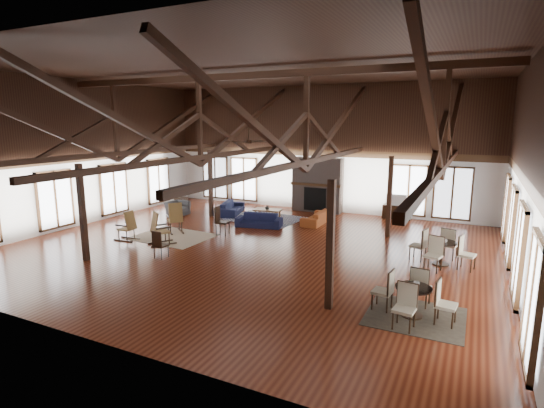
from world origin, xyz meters
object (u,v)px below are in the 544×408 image
at_px(sofa_orange, 316,217).
at_px(armchair, 177,208).
at_px(cafe_table_near, 413,296).
at_px(sofa_navy_front, 259,220).
at_px(sofa_navy_left, 232,208).
at_px(tv_console, 397,212).
at_px(cafe_table_far, 442,249).
at_px(coffee_table, 267,210).

distance_m(sofa_orange, armchair, 6.56).
bearing_deg(cafe_table_near, sofa_navy_front, 140.11).
relative_size(sofa_navy_front, sofa_navy_left, 0.95).
xyz_separation_m(sofa_orange, tv_console, (2.95, 2.44, 0.03)).
bearing_deg(sofa_navy_front, sofa_orange, 28.00).
distance_m(sofa_navy_left, sofa_orange, 4.24).
relative_size(armchair, cafe_table_far, 0.49).
distance_m(coffee_table, armchair, 4.34).
xyz_separation_m(sofa_navy_front, armchair, (-4.52, 0.39, 0.04)).
height_order(cafe_table_far, tv_console, cafe_table_far).
height_order(armchair, cafe_table_near, cafe_table_near).
height_order(sofa_navy_front, sofa_navy_left, sofa_navy_left).
distance_m(sofa_navy_front, sofa_navy_left, 2.85).
bearing_deg(sofa_orange, cafe_table_near, 34.66).
xyz_separation_m(sofa_navy_front, sofa_orange, (1.93, 1.61, 0.00)).
xyz_separation_m(sofa_navy_front, sofa_navy_left, (-2.31, 1.66, 0.01)).
bearing_deg(sofa_navy_front, sofa_navy_left, 132.45).
bearing_deg(armchair, cafe_table_far, -96.22).
distance_m(coffee_table, tv_console, 5.82).
bearing_deg(sofa_navy_front, tv_console, 27.89).
bearing_deg(sofa_navy_left, armchair, 103.41).
bearing_deg(cafe_table_near, sofa_navy_left, 141.11).
bearing_deg(armchair, sofa_orange, -75.18).
bearing_deg(coffee_table, cafe_table_far, -29.05).
distance_m(coffee_table, cafe_table_far, 8.12).
relative_size(armchair, cafe_table_near, 0.51).
distance_m(sofa_orange, cafe_table_far, 6.25).
bearing_deg(armchair, cafe_table_near, -114.25).
relative_size(sofa_navy_left, armchair, 2.07).
bearing_deg(sofa_navy_left, tv_console, -88.22).
relative_size(sofa_navy_front, coffee_table, 1.49).
bearing_deg(tv_console, sofa_navy_front, -140.30).
bearing_deg(sofa_navy_front, armchair, 163.26).
distance_m(sofa_navy_left, armchair, 2.55).
bearing_deg(coffee_table, armchair, -173.34).
xyz_separation_m(sofa_navy_left, armchair, (-2.21, -1.27, 0.02)).
bearing_deg(cafe_table_far, armchair, 169.68).
relative_size(coffee_table, cafe_table_near, 0.67).
distance_m(sofa_navy_front, armchair, 4.54).
distance_m(sofa_orange, tv_console, 3.82).
bearing_deg(cafe_table_near, coffee_table, 135.22).
xyz_separation_m(coffee_table, cafe_table_near, (7.21, -7.16, 0.08)).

